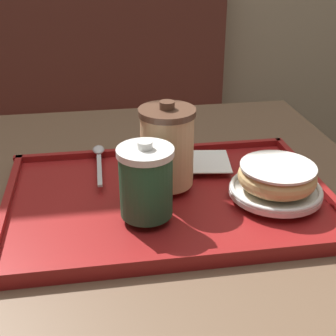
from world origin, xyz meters
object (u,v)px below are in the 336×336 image
Objects in this scene: coffee_cup_front at (146,181)px; coffee_cup_rear at (167,147)px; donut_chocolate_glazed at (277,176)px; spoon at (99,156)px.

coffee_cup_front is 0.10m from coffee_cup_rear.
donut_chocolate_glazed reaches higher than spoon.
spoon is at bearing 146.89° from donut_chocolate_glazed.
donut_chocolate_glazed is (0.21, 0.03, -0.02)m from coffee_cup_front.
coffee_cup_front is at bearing -117.35° from coffee_cup_rear.
coffee_cup_rear reaches higher than spoon.
spoon is (-0.27, 0.18, -0.03)m from donut_chocolate_glazed.
coffee_cup_rear is at bearing 159.41° from donut_chocolate_glazed.
donut_chocolate_glazed is at bearing -20.59° from coffee_cup_rear.
donut_chocolate_glazed is (0.16, -0.06, -0.03)m from coffee_cup_rear.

